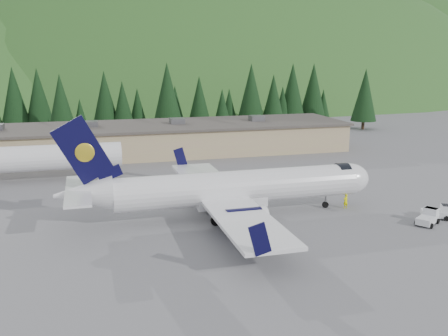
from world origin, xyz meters
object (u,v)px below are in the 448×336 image
airliner (230,189)px  baggage_tug_b (439,212)px  terminal_building (150,139)px  second_airliner (17,158)px  ramp_worker (346,201)px  baggage_tug_a (428,217)px

airliner → baggage_tug_b: 22.56m
airliner → terminal_building: bearing=95.6°
airliner → second_airliner: bearing=137.0°
ramp_worker → baggage_tug_b: bearing=132.1°
terminal_building → airliner: bearing=-84.0°
baggage_tug_b → ramp_worker: (-7.82, 5.95, 0.14)m
baggage_tug_a → terminal_building: (-23.22, 45.81, 1.93)m
second_airliner → ramp_worker: (37.52, -22.66, -2.50)m
baggage_tug_a → airliner: bearing=123.7°
baggage_tug_b → terminal_building: 51.38m
second_airliner → baggage_tug_a: second_airliner is taller
baggage_tug_b → ramp_worker: 9.83m
airliner → baggage_tug_a: (19.23, -7.80, -2.38)m
airliner → baggage_tug_a: 20.89m
second_airliner → terminal_building: (19.91, 16.00, -0.70)m
second_airliner → airliner: bearing=-42.6°
baggage_tug_a → terminal_building: 51.40m
airliner → second_airliner: airliner is taller
baggage_tug_a → baggage_tug_b: bearing=-5.6°
second_airliner → baggage_tug_b: (45.34, -28.61, -2.64)m
airliner → baggage_tug_b: bearing=-17.5°
second_airliner → baggage_tug_a: size_ratio=8.52×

